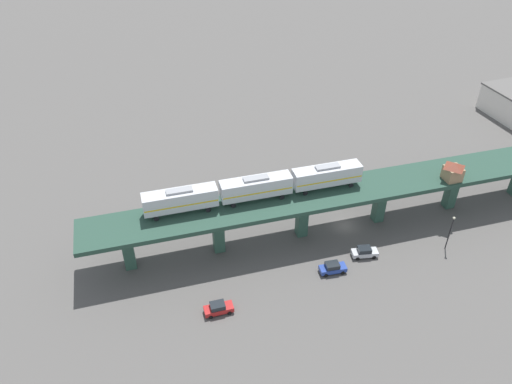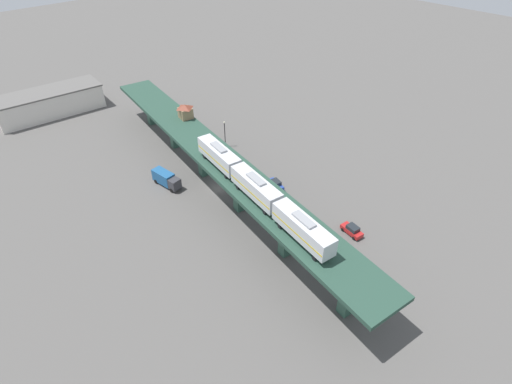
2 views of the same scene
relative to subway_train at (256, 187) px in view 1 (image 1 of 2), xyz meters
The scene contains 9 objects.
ground_plane 19.88m from the subway_train, 76.61° to the left, with size 400.00×400.00×0.00m, color #514F4C.
elevated_viaduct 16.79m from the subway_train, 76.55° to the left, with size 21.96×92.23×8.46m.
subway_train is the anchor object (origin of this frame).
signal_hut 35.24m from the subway_train, 75.27° to the left, with size 3.66×3.66×3.40m.
street_car_blue 18.25m from the subway_train, 31.06° to the left, with size 2.70×4.68×1.89m.
street_car_red 20.63m from the subway_train, 42.61° to the right, with size 2.42×4.61×1.89m.
street_car_silver 21.55m from the subway_train, 50.77° to the left, with size 3.07×4.74×1.89m.
delivery_truck 26.56m from the subway_train, 98.61° to the left, with size 3.16×7.43×3.20m.
street_lamp 33.72m from the subway_train, 60.59° to the left, with size 0.44×0.44×6.94m.
Camera 1 is at (57.17, -43.72, 59.11)m, focal length 35.00 mm.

